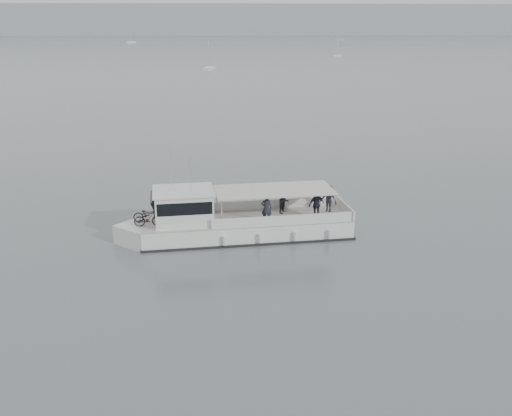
{
  "coord_description": "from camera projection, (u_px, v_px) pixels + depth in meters",
  "views": [
    {
      "loc": [
        2.22,
        -29.07,
        11.0
      ],
      "look_at": [
        4.15,
        -0.18,
        1.6
      ],
      "focal_mm": 40.0,
      "sensor_mm": 36.0,
      "label": 1
    }
  ],
  "objects": [
    {
      "name": "headland",
      "position": [
        214.0,
        20.0,
        557.95
      ],
      "size": [
        1400.0,
        90.0,
        28.0
      ],
      "primitive_type": "cube",
      "color": "#939EA8",
      "rests_on": "ground"
    },
    {
      "name": "ground",
      "position": [
        179.0,
        237.0,
        30.84
      ],
      "size": [
        1400.0,
        1400.0,
        0.0
      ],
      "primitive_type": "plane",
      "color": "#525B61",
      "rests_on": "ground"
    },
    {
      "name": "tour_boat",
      "position": [
        226.0,
        222.0,
        30.46
      ],
      "size": [
        12.78,
        4.17,
        5.32
      ],
      "rotation": [
        0.0,
        0.0,
        0.1
      ],
      "color": "white",
      "rests_on": "ground"
    },
    {
      "name": "moored_fleet",
      "position": [
        157.0,
        54.0,
        205.62
      ],
      "size": [
        391.52,
        328.07,
        9.31
      ],
      "color": "white",
      "rests_on": "ground"
    }
  ]
}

